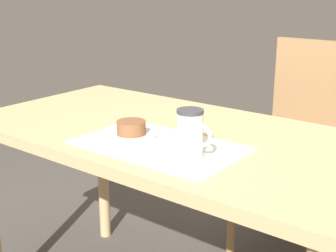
{
  "coord_description": "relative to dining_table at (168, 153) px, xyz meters",
  "views": [
    {
      "loc": [
        0.86,
        -1.12,
        1.17
      ],
      "look_at": [
        0.08,
        -0.1,
        0.77
      ],
      "focal_mm": 50.0,
      "sensor_mm": 36.0,
      "label": 1
    }
  ],
  "objects": [
    {
      "name": "dining_table",
      "position": [
        0.0,
        0.0,
        0.0
      ],
      "size": [
        1.32,
        0.69,
        0.72
      ],
      "color": "tan",
      "rests_on": "ground_plane"
    },
    {
      "name": "wooden_chair",
      "position": [
        0.17,
        0.72,
        -0.14
      ],
      "size": [
        0.43,
        0.43,
        0.94
      ],
      "rotation": [
        0.0,
        0.0,
        3.12
      ],
      "color": "#997047",
      "rests_on": "ground_plane"
    },
    {
      "name": "placemat",
      "position": [
        0.08,
        -0.14,
        0.08
      ],
      "size": [
        0.47,
        0.29,
        0.0
      ],
      "primitive_type": "cube",
      "color": "silver",
      "rests_on": "dining_table"
    },
    {
      "name": "pastry_plate",
      "position": [
        -0.03,
        -0.14,
        0.09
      ],
      "size": [
        0.15,
        0.15,
        0.01
      ],
      "primitive_type": "cylinder",
      "color": "silver",
      "rests_on": "placemat"
    },
    {
      "name": "pastry",
      "position": [
        -0.03,
        -0.14,
        0.12
      ],
      "size": [
        0.09,
        0.09,
        0.04
      ],
      "primitive_type": "cylinder",
      "color": "brown",
      "rests_on": "pastry_plate"
    },
    {
      "name": "coffee_coaster",
      "position": [
        0.2,
        -0.16,
        0.09
      ],
      "size": [
        0.08,
        0.08,
        0.0
      ],
      "primitive_type": "cylinder",
      "color": "#99999E",
      "rests_on": "placemat"
    },
    {
      "name": "coffee_mug",
      "position": [
        0.2,
        -0.16,
        0.15
      ],
      "size": [
        0.1,
        0.07,
        0.12
      ],
      "color": "white",
      "rests_on": "coffee_coaster"
    },
    {
      "name": "teaspoon",
      "position": [
        0.19,
        -0.26,
        0.09
      ],
      "size": [
        0.13,
        0.05,
        0.01
      ],
      "primitive_type": "cylinder",
      "rotation": [
        0.0,
        1.57,
        -0.29
      ],
      "color": "silver",
      "rests_on": "placemat"
    }
  ]
}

